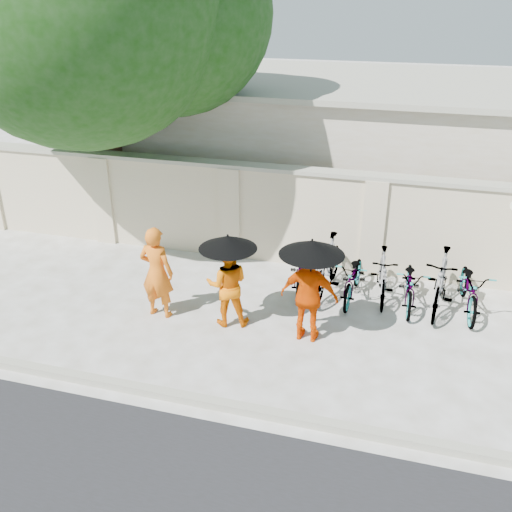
# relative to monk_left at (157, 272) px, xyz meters

# --- Properties ---
(ground) EXTENTS (80.00, 80.00, 0.00)m
(ground) POSITION_rel_monk_left_xyz_m (1.48, -0.41, -0.85)
(ground) COLOR silver
(kerb) EXTENTS (40.00, 0.16, 0.12)m
(kerb) POSITION_rel_monk_left_xyz_m (1.48, -2.11, -0.79)
(kerb) COLOR #9B9987
(kerb) RESTS_ON ground
(compound_wall) EXTENTS (20.00, 0.30, 2.00)m
(compound_wall) POSITION_rel_monk_left_xyz_m (2.48, 2.79, 0.15)
(compound_wall) COLOR beige
(compound_wall) RESTS_ON ground
(building_behind) EXTENTS (14.00, 6.00, 3.20)m
(building_behind) POSITION_rel_monk_left_xyz_m (3.48, 6.59, 0.75)
(building_behind) COLOR beige
(building_behind) RESTS_ON ground
(shade_tree) EXTENTS (6.70, 6.20, 8.20)m
(shade_tree) POSITION_rel_monk_left_xyz_m (-2.18, 2.57, 4.25)
(shade_tree) COLOR #45291A
(shade_tree) RESTS_ON ground
(monk_left) EXTENTS (0.64, 0.45, 1.70)m
(monk_left) POSITION_rel_monk_left_xyz_m (0.00, 0.00, 0.00)
(monk_left) COLOR orange
(monk_left) RESTS_ON ground
(monk_center) EXTENTS (0.87, 0.75, 1.52)m
(monk_center) POSITION_rel_monk_left_xyz_m (1.28, 0.07, -0.09)
(monk_center) COLOR orange
(monk_center) RESTS_ON ground
(parasol_center) EXTENTS (0.97, 0.97, 0.85)m
(parasol_center) POSITION_rel_monk_left_xyz_m (1.33, -0.01, 0.75)
(parasol_center) COLOR black
(parasol_center) RESTS_ON ground
(monk_right) EXTENTS (0.97, 0.44, 1.63)m
(monk_right) POSITION_rel_monk_left_xyz_m (2.72, -0.05, -0.04)
(monk_right) COLOR #E04500
(monk_right) RESTS_ON ground
(parasol_right) EXTENTS (1.04, 1.04, 0.92)m
(parasol_right) POSITION_rel_monk_left_xyz_m (2.74, -0.13, 0.87)
(parasol_right) COLOR black
(parasol_right) RESTS_ON ground
(bike_0) EXTENTS (0.78, 1.69, 0.86)m
(bike_0) POSITION_rel_monk_left_xyz_m (2.24, 1.69, -0.42)
(bike_0) COLOR gray
(bike_0) RESTS_ON ground
(bike_1) EXTENTS (0.71, 1.92, 1.13)m
(bike_1) POSITION_rel_monk_left_xyz_m (2.76, 1.63, -0.28)
(bike_1) COLOR gray
(bike_1) RESTS_ON ground
(bike_2) EXTENTS (0.65, 1.65, 0.85)m
(bike_2) POSITION_rel_monk_left_xyz_m (3.27, 1.55, -0.42)
(bike_2) COLOR gray
(bike_2) RESTS_ON ground
(bike_3) EXTENTS (0.61, 1.62, 0.95)m
(bike_3) POSITION_rel_monk_left_xyz_m (3.79, 1.68, -0.37)
(bike_3) COLOR gray
(bike_3) RESTS_ON ground
(bike_4) EXTENTS (0.64, 1.65, 0.85)m
(bike_4) POSITION_rel_monk_left_xyz_m (4.31, 1.57, -0.42)
(bike_4) COLOR gray
(bike_4) RESTS_ON ground
(bike_5) EXTENTS (0.74, 1.89, 1.11)m
(bike_5) POSITION_rel_monk_left_xyz_m (4.83, 1.58, -0.30)
(bike_5) COLOR gray
(bike_5) RESTS_ON ground
(bike_6) EXTENTS (0.74, 1.79, 0.92)m
(bike_6) POSITION_rel_monk_left_xyz_m (5.34, 1.65, -0.39)
(bike_6) COLOR gray
(bike_6) RESTS_ON ground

